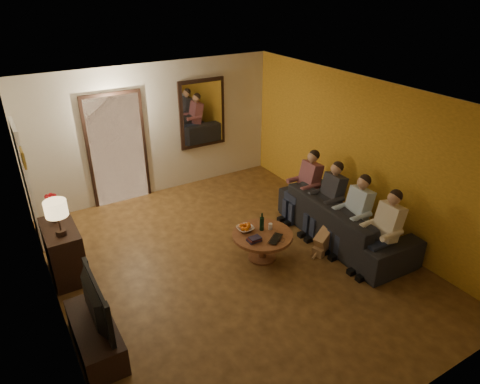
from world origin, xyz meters
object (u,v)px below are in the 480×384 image
dresser (64,251)px  bowl (245,229)px  tv (89,304)px  person_a (384,234)px  table_lamp (58,218)px  person_c (329,201)px  laptop (278,240)px  sofa (344,219)px  person_b (354,217)px  tv_stand (96,336)px  wine_bottle (262,221)px  coffee_table (262,246)px  dog (326,236)px  person_d (306,188)px

dresser → bowl: size_ratio=3.52×
tv → person_a: 4.16m
table_lamp → tv: 1.51m
person_c → laptop: person_c is taller
sofa → person_b: bearing=164.3°
tv_stand → wine_bottle: (2.77, 0.62, 0.41)m
dresser → person_a: size_ratio=0.76×
person_c → bowl: (-1.57, 0.15, -0.12)m
person_a → coffee_table: bearing=141.0°
person_c → person_b: bearing=-90.0°
tv_stand → coffee_table: bearing=10.8°
laptop → coffee_table: bearing=75.0°
person_b → wine_bottle: (-1.34, 0.63, 0.01)m
sofa → person_c: (-0.10, 0.30, 0.23)m
bowl → wine_bottle: (0.23, -0.12, 0.12)m
dog → coffee_table: dog is taller
person_a → bowl: person_a is taller
bowl → coffee_table: bearing=-50.7°
table_lamp → bowl: 2.71m
dresser → person_a: (4.12, -2.29, 0.19)m
person_d → laptop: bearing=-143.7°
person_a → person_b: size_ratio=1.00×
person_a → bowl: size_ratio=4.63×
dresser → tv: 1.70m
person_d → bowl: size_ratio=4.63×
tv → wine_bottle: bearing=-77.4°
person_a → person_c: same height
person_c → person_d: (0.00, 0.60, 0.00)m
tv_stand → wine_bottle: size_ratio=3.80×
person_d → coffee_table: size_ratio=1.27×
dresser → person_d: 4.15m
sofa → person_b: 0.39m
wine_bottle → sofa: bearing=-12.8°
dog → coffee_table: 1.05m
tv_stand → bowl: 2.66m
person_b → coffee_table: bearing=159.3°
person_c → tv: bearing=-171.8°
dog → coffee_table: (-0.99, 0.36, -0.06)m
dresser → tv: size_ratio=0.89×
tv → person_c: size_ratio=0.86×
sofa → coffee_table: bearing=84.0°
bowl → wine_bottle: wine_bottle is taller
person_c → person_d: 0.60m
dog → bowl: (-1.17, 0.58, 0.20)m
coffee_table → wine_bottle: 0.40m
person_b → person_c: same height
person_b → sofa: bearing=71.6°
person_b → bowl: size_ratio=4.63×
person_c → dog: person_c is taller
coffee_table → wine_bottle: wine_bottle is taller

